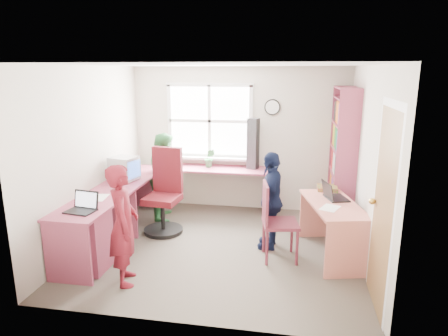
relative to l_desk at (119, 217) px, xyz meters
name	(u,v)px	position (x,y,z in m)	size (l,w,h in m)	color
room	(223,158)	(1.32, 0.38, 0.76)	(3.64, 3.44, 2.44)	#4A423A
l_desk	(119,217)	(0.00, 0.00, 0.00)	(2.38, 2.95, 0.75)	#A1405A
right_desk	(332,218)	(2.75, 0.31, 0.06)	(0.83, 1.33, 0.71)	#EE8877
bookshelf	(342,161)	(2.96, 1.47, 0.55)	(0.30, 1.02, 2.10)	#A1405A
swivel_chair	(165,196)	(0.38, 0.74, 0.08)	(0.63, 0.63, 1.24)	black
wooden_chair	(275,219)	(2.02, 0.09, 0.08)	(0.50, 0.50, 0.99)	maroon
crt_monitor	(124,168)	(-0.22, 0.73, 0.47)	(0.43, 0.40, 0.35)	#ADADB2
laptop_left	(83,206)	(-0.16, -0.59, 0.35)	(0.36, 0.31, 0.22)	black
laptop_right	(333,195)	(2.75, 0.49, 0.31)	(0.37, 0.40, 0.23)	black
speaker_a	(120,179)	(-0.18, 0.49, 0.38)	(0.09, 0.09, 0.17)	black
speaker_b	(136,168)	(-0.21, 1.15, 0.38)	(0.09, 0.09, 0.17)	black
cd_tower	(253,144)	(1.57, 1.79, 0.71)	(0.20, 0.19, 0.83)	black
game_box	(327,188)	(2.71, 0.89, 0.28)	(0.27, 0.27, 0.05)	red
paper_a	(98,198)	(-0.22, -0.11, 0.30)	(0.25, 0.33, 0.00)	white
paper_b	(330,208)	(2.69, 0.12, 0.25)	(0.29, 0.33, 0.00)	white
potted_plant	(210,158)	(0.85, 1.74, 0.45)	(0.17, 0.14, 0.31)	#33803F
person_red	(124,225)	(0.41, -0.77, 0.23)	(0.50, 0.33, 1.37)	maroon
person_green	(166,176)	(0.23, 1.29, 0.24)	(0.67, 0.52, 1.38)	#327F41
person_navy	(271,200)	(1.96, 0.44, 0.20)	(0.77, 0.32, 1.32)	#121B3B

